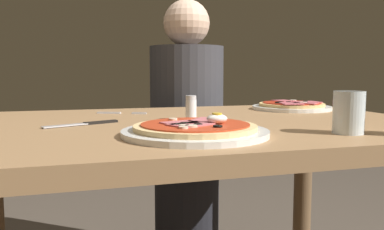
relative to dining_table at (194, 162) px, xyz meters
The scene contains 8 objects.
dining_table is the anchor object (origin of this frame).
pizza_foreground 0.27m from the dining_table, 106.55° to the right, with size 0.31×0.31×0.05m.
pizza_across_left 0.50m from the dining_table, 28.14° to the left, with size 0.27×0.27×0.03m.
water_glass_near 0.42m from the dining_table, 49.70° to the right, with size 0.07×0.07×0.09m.
fork 0.33m from the dining_table, 124.60° to the left, with size 0.15×0.08×0.00m.
knife 0.30m from the dining_table, behind, with size 0.19×0.10×0.01m.
salt_shaker 0.15m from the dining_table, 82.20° to the left, with size 0.03×0.03×0.07m.
diner_person 0.71m from the dining_table, 75.83° to the left, with size 0.32×0.32×1.18m.
Camera 1 is at (-0.31, -1.02, 0.87)m, focal length 37.90 mm.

